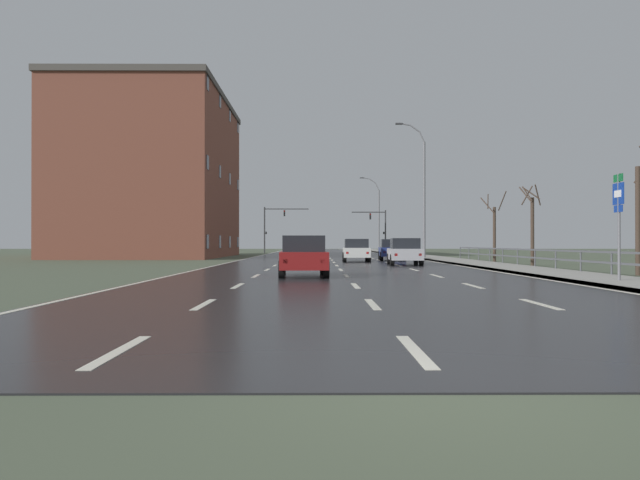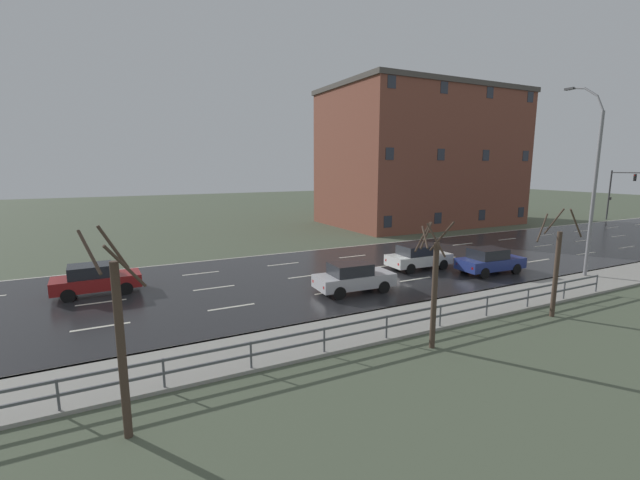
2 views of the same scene
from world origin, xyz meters
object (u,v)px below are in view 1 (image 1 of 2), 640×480
traffic_signal_right (379,225)px  car_mid_centre (405,251)px  street_lamp_midground (422,192)px  car_near_right (392,250)px  highway_sign (619,213)px  brick_building (154,177)px  traffic_signal_left (273,222)px  car_near_left (356,250)px  car_far_left (303,256)px  street_lamp_distant (377,216)px

traffic_signal_right → car_mid_centre: 43.92m
street_lamp_midground → car_near_right: bearing=-125.0°
street_lamp_midground → traffic_signal_right: bearing=90.7°
highway_sign → car_near_right: size_ratio=0.84×
car_near_right → car_mid_centre: (-0.44, -9.44, 0.00)m
brick_building → traffic_signal_right: bearing=44.1°
traffic_signal_left → car_near_right: size_ratio=1.43×
car_mid_centre → brick_building: brick_building is taller
street_lamp_midground → highway_sign: street_lamp_midground is taller
car_mid_centre → brick_building: 29.97m
car_near_left → highway_sign: bearing=-71.7°
car_near_right → car_near_left: 4.26m
car_far_left → brick_building: size_ratio=0.20×
street_lamp_distant → brick_building: (-23.62, -27.95, 2.34)m
street_lamp_midground → brick_building: (-23.67, 7.35, 2.02)m
highway_sign → car_near_left: 23.37m
street_lamp_midground → traffic_signal_right: (-0.37, 29.94, -1.76)m
brick_building → car_near_right: bearing=-29.5°
traffic_signal_left → car_near_left: 38.46m
street_lamp_midground → street_lamp_distant: street_lamp_midground is taller
street_lamp_distant → traffic_signal_left: bearing=-159.1°
street_lamp_distant → car_near_left: street_lamp_distant is taller
street_lamp_midground → traffic_signal_left: 33.14m
street_lamp_midground → car_near_left: size_ratio=2.67×
traffic_signal_left → car_near_right: traffic_signal_left is taller
traffic_signal_left → car_far_left: traffic_signal_left is taller
car_far_left → car_near_left: 18.45m
car_mid_centre → traffic_signal_right: bearing=88.7°
car_near_left → car_mid_centre: same height
street_lamp_midground → brick_building: size_ratio=0.53×
street_lamp_distant → car_near_left: 43.43m
traffic_signal_left → car_near_left: (8.35, -37.41, -3.20)m
street_lamp_midground → car_mid_centre: 14.94m
street_lamp_midground → car_near_right: street_lamp_midground is taller
street_lamp_distant → car_near_left: (-5.83, -42.82, -4.30)m
traffic_signal_right → brick_building: brick_building is taller
car_near_left → traffic_signal_right: bearing=83.0°
traffic_signal_right → traffic_signal_left: bearing=-179.8°
street_lamp_distant → traffic_signal_right: size_ratio=1.88×
street_lamp_midground → highway_sign: size_ratio=3.16×
traffic_signal_left → car_far_left: (5.12, -55.58, -3.20)m
car_near_right → traffic_signal_right: bearing=88.7°
street_lamp_distant → car_far_left: size_ratio=2.52×
street_lamp_distant → highway_sign: size_ratio=3.00×
car_far_left → car_mid_centre: (5.63, 11.91, 0.00)m
highway_sign → car_near_left: (-6.81, 22.31, -1.44)m
traffic_signal_right → car_mid_centre: size_ratio=1.33×
street_lamp_distant → brick_building: bearing=-130.2°
car_far_left → car_near_left: bearing=77.9°
street_lamp_midground → car_far_left: 27.65m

